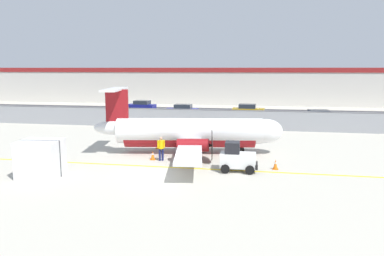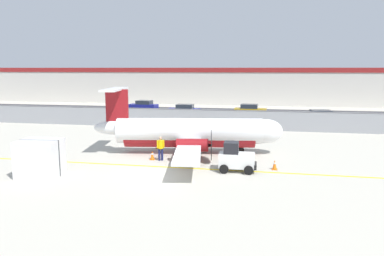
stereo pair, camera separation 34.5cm
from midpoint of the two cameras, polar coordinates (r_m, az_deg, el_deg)
ground_plane at (r=24.64m, az=-3.11°, el=-5.98°), size 140.00×140.00×0.01m
perimeter_fence at (r=39.85m, az=2.48°, el=1.46°), size 98.00×0.10×2.10m
parking_lot_strip at (r=51.30m, az=4.38°, el=1.96°), size 98.00×17.00×0.12m
background_building at (r=69.37m, az=6.20°, el=6.44°), size 91.00×8.10×6.50m
commuter_airplane at (r=28.19m, az=0.48°, el=-0.71°), size 14.29×16.05×4.92m
baggage_tug at (r=23.59m, az=7.14°, el=-4.59°), size 2.36×1.43×1.88m
ground_crew_worker at (r=26.24m, az=-4.43°, el=-2.93°), size 0.53×0.45×1.70m
cargo_container at (r=24.12m, az=-21.78°, el=-4.27°), size 2.60×2.24×2.20m
traffic_cone_near_left at (r=24.59m, az=12.88°, el=-5.49°), size 0.36×0.36×0.64m
traffic_cone_near_right at (r=26.66m, az=-5.70°, el=-4.16°), size 0.36×0.36×0.64m
traffic_cone_far_left at (r=30.33m, az=-4.84°, el=-2.53°), size 0.36×0.36×0.64m
parked_car_0 at (r=56.02m, az=-7.20°, el=3.38°), size 4.37×2.38×1.58m
parked_car_1 at (r=49.60m, az=-1.01°, el=2.71°), size 4.22×2.03×1.58m
parked_car_2 at (r=50.42m, az=9.04°, el=2.71°), size 4.28×2.18×1.58m
parked_car_3 at (r=45.24m, az=19.04°, el=1.60°), size 4.37×2.38×1.58m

